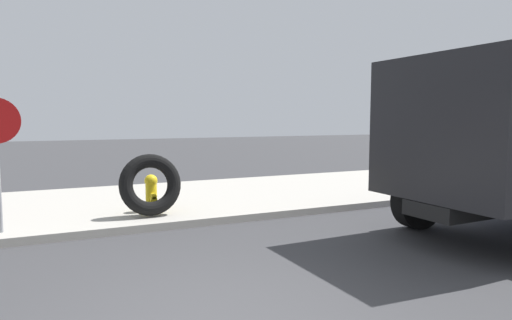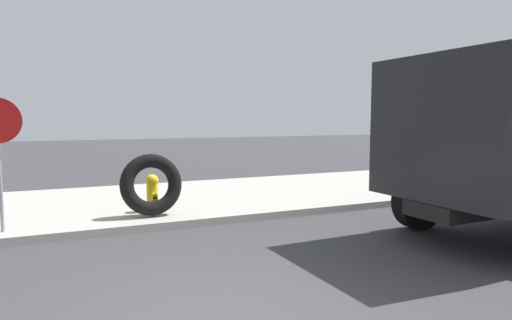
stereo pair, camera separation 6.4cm
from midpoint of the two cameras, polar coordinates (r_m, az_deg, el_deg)
sidewalk_curb at (r=10.67m, az=-16.97°, el=-5.51°), size 36.00×5.00×0.15m
fire_hydrant at (r=9.28m, az=-13.61°, el=-4.04°), size 0.26×0.59×0.76m
loose_tire at (r=8.82m, az=-13.73°, el=-3.13°), size 1.22×0.50×1.23m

